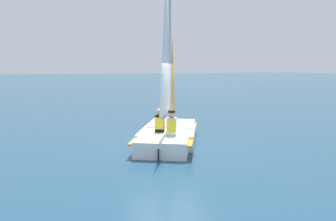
# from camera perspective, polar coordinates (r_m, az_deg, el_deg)

# --- Properties ---
(ground_plane) EXTENTS (260.00, 260.00, 0.00)m
(ground_plane) POSITION_cam_1_polar(r_m,az_deg,el_deg) (10.39, -0.00, -5.75)
(ground_plane) COLOR navy
(sailboat_main) EXTENTS (3.41, 4.12, 5.17)m
(sailboat_main) POSITION_cam_1_polar(r_m,az_deg,el_deg) (10.22, -0.03, -2.16)
(sailboat_main) COLOR white
(sailboat_main) RESTS_ON ground_plane
(sailor_helm) EXTENTS (0.41, 0.43, 1.16)m
(sailor_helm) POSITION_cam_1_polar(r_m,az_deg,el_deg) (9.90, -1.46, -2.75)
(sailor_helm) COLOR black
(sailor_helm) RESTS_ON ground_plane
(sailor_crew) EXTENTS (0.41, 0.43, 1.16)m
(sailor_crew) POSITION_cam_1_polar(r_m,az_deg,el_deg) (9.41, 0.63, -3.21)
(sailor_crew) COLOR black
(sailor_crew) RESTS_ON ground_plane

